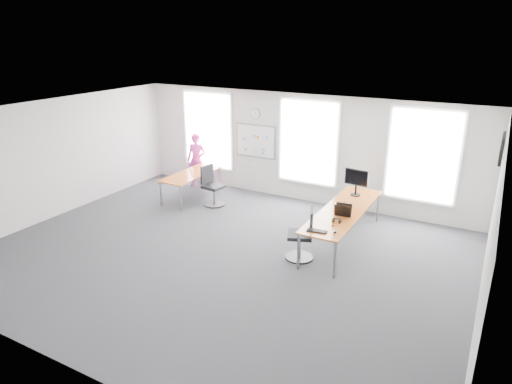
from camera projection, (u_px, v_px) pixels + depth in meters
The scene contains 24 objects.
floor at pixel (222, 255), 9.85m from camera, with size 10.00×10.00×0.00m, color #28292E.
ceiling at pixel (218, 116), 8.85m from camera, with size 10.00×10.00×0.00m, color silver.
wall_back at pixel (298, 148), 12.66m from camera, with size 10.00×10.00×0.00m, color silver.
wall_front at pixel (56, 276), 6.05m from camera, with size 10.00×10.00×0.00m, color silver.
wall_left at pixel (55, 158), 11.62m from camera, with size 10.00×10.00×0.00m, color silver.
wall_right at pixel (490, 240), 7.09m from camera, with size 10.00×10.00×0.00m, color silver.
window_left at pixel (208, 130), 13.93m from camera, with size 1.60×0.06×2.20m, color white.
window_mid at pixel (308, 142), 12.43m from camera, with size 1.60×0.06×2.20m, color white.
window_right at pixel (423, 156), 11.08m from camera, with size 1.60×0.06×2.20m, color white.
desk_right at pixel (344, 212), 10.18m from camera, with size 0.89×3.33×0.81m.
desk_left at pixel (191, 176), 13.00m from camera, with size 0.80×2.01×0.73m.
chair_right at pixel (303, 237), 9.55m from camera, with size 0.65×0.65×1.11m.
chair_left at pixel (212, 188), 12.57m from camera, with size 0.59×0.59×1.11m.
person at pixel (197, 160), 13.97m from camera, with size 0.60×0.40×1.65m, color #DD38AD.
whiteboard at pixel (255, 141), 13.23m from camera, with size 1.20×0.03×0.90m, color white.
wall_clock at pixel (255, 114), 12.96m from camera, with size 0.30×0.30×0.04m, color gray.
tv at pixel (502, 148), 9.33m from camera, with size 0.06×0.90×0.55m, color black.
keyboard at pixel (317, 231), 9.04m from camera, with size 0.41×0.15×0.02m, color black.
mouse at pixel (335, 232), 8.98m from camera, with size 0.07×0.11×0.04m, color black.
lens_cap at pixel (333, 226), 9.29m from camera, with size 0.06×0.06×0.01m, color black.
headphones at pixel (336, 221), 9.44m from camera, with size 0.18×0.10×0.11m.
laptop_sleeve at pixel (343, 210), 9.74m from camera, with size 0.35×0.21×0.29m.
paper_stack at pixel (342, 207), 10.16m from camera, with size 0.32×0.24×0.11m, color #F3E9C4.
monitor at pixel (356, 180), 10.90m from camera, with size 0.59×0.24×0.65m.
Camera 1 is at (4.89, -7.40, 4.57)m, focal length 32.00 mm.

